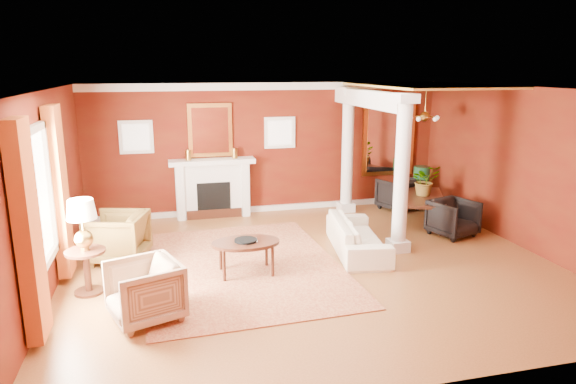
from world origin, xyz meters
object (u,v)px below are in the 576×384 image
object	(u,v)px
armchair_leopard	(117,235)
coffee_table	(246,244)
sofa	(358,230)
side_table	(83,232)
armchair_stripe	(144,288)
dining_table	(421,202)

from	to	relation	value
armchair_leopard	coffee_table	distance (m)	2.31
sofa	side_table	distance (m)	4.55
sofa	side_table	bearing A→B (deg)	107.39
sofa	coffee_table	xyz separation A→B (m)	(-2.10, -0.53, 0.10)
armchair_stripe	side_table	xyz separation A→B (m)	(-0.83, 1.04, 0.51)
armchair_leopard	side_table	world-z (taller)	side_table
armchair_leopard	side_table	bearing A→B (deg)	0.89
sofa	dining_table	size ratio (longest dim) A/B	1.18
armchair_leopard	side_table	xyz separation A→B (m)	(-0.34, -1.26, 0.49)
armchair_stripe	sofa	bearing A→B (deg)	95.84
armchair_stripe	dining_table	distance (m)	6.32
side_table	armchair_leopard	bearing A→B (deg)	74.87
sofa	dining_table	xyz separation A→B (m)	(1.92, 1.29, 0.08)
armchair_stripe	coffee_table	size ratio (longest dim) A/B	0.80
sofa	armchair_stripe	bearing A→B (deg)	124.07
coffee_table	side_table	bearing A→B (deg)	-176.32
armchair_leopard	coffee_table	size ratio (longest dim) A/B	0.85
sofa	armchair_stripe	distance (m)	4.02
armchair_stripe	dining_table	bearing A→B (deg)	98.95
side_table	dining_table	distance (m)	6.70
sofa	coffee_table	world-z (taller)	sofa
dining_table	coffee_table	bearing A→B (deg)	138.75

